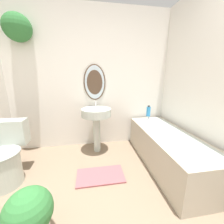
# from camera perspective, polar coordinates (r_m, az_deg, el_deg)

# --- Properties ---
(wall_back) EXTENTS (2.87, 0.38, 2.40)m
(wall_back) POSITION_cam_1_polar(r_m,az_deg,el_deg) (2.50, -11.53, 14.72)
(wall_back) COLOR silver
(wall_back) RESTS_ON ground_plane
(wall_right) EXTENTS (0.06, 2.34, 2.40)m
(wall_right) POSITION_cam_1_polar(r_m,az_deg,el_deg) (2.00, 37.67, 9.58)
(wall_right) COLOR silver
(wall_right) RESTS_ON ground_plane
(toilet) EXTENTS (0.43, 0.59, 0.73)m
(toilet) POSITION_cam_1_polar(r_m,az_deg,el_deg) (2.19, -38.15, -14.96)
(toilet) COLOR #B2BCB2
(toilet) RESTS_ON ground_plane
(pedestal_sink) EXTENTS (0.49, 0.49, 0.86)m
(pedestal_sink) POSITION_cam_1_polar(r_m,az_deg,el_deg) (2.30, -6.50, -2.29)
(pedestal_sink) COLOR #B2BCB2
(pedestal_sink) RESTS_ON ground_plane
(bathtub) EXTENTS (0.62, 1.59, 0.57)m
(bathtub) POSITION_cam_1_polar(r_m,az_deg,el_deg) (2.21, 22.03, -13.75)
(bathtub) COLOR #B2A893
(bathtub) RESTS_ON ground_plane
(shampoo_bottle) EXTENTS (0.07, 0.07, 0.19)m
(shampoo_bottle) POSITION_cam_1_polar(r_m,az_deg,el_deg) (2.56, 14.90, 0.30)
(shampoo_bottle) COLOR #2D84C6
(shampoo_bottle) RESTS_ON bathtub
(potted_plant) EXTENTS (0.35, 0.35, 0.48)m
(potted_plant) POSITION_cam_1_polar(r_m,az_deg,el_deg) (1.42, -31.02, -33.07)
(potted_plant) COLOR silver
(potted_plant) RESTS_ON ground_plane
(bath_mat) EXTENTS (0.61, 0.34, 0.02)m
(bath_mat) POSITION_cam_1_polar(r_m,az_deg,el_deg) (1.99, -4.83, -24.85)
(bath_mat) COLOR #934C51
(bath_mat) RESTS_ON ground_plane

